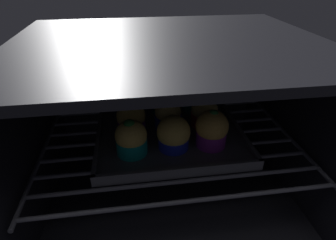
% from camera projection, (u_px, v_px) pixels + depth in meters
% --- Properties ---
extents(oven_cavity, '(0.59, 0.47, 0.37)m').
position_uv_depth(oven_cavity, '(167.00, 115.00, 0.64)').
color(oven_cavity, black).
rests_on(oven_cavity, ground).
extents(oven_rack, '(0.55, 0.42, 0.01)m').
position_uv_depth(oven_rack, '(169.00, 138.00, 0.62)').
color(oven_rack, '#51515B').
rests_on(oven_rack, oven_cavity).
extents(baking_tray, '(0.32, 0.32, 0.02)m').
position_uv_depth(baking_tray, '(168.00, 129.00, 0.63)').
color(baking_tray, '#4C4C51').
rests_on(baking_tray, oven_rack).
extents(muffin_row0_col0, '(0.06, 0.06, 0.08)m').
position_uv_depth(muffin_row0_col0, '(131.00, 138.00, 0.53)').
color(muffin_row0_col0, '#0C8C84').
rests_on(muffin_row0_col0, baking_tray).
extents(muffin_row0_col1, '(0.07, 0.07, 0.07)m').
position_uv_depth(muffin_row0_col1, '(175.00, 134.00, 0.54)').
color(muffin_row0_col1, '#1928B7').
rests_on(muffin_row0_col1, baking_tray).
extents(muffin_row0_col2, '(0.07, 0.07, 0.08)m').
position_uv_depth(muffin_row0_col2, '(212.00, 129.00, 0.55)').
color(muffin_row0_col2, '#7A238C').
rests_on(muffin_row0_col2, baking_tray).
extents(muffin_row1_col0, '(0.06, 0.06, 0.08)m').
position_uv_depth(muffin_row1_col0, '(131.00, 118.00, 0.60)').
color(muffin_row1_col0, '#7A238C').
rests_on(muffin_row1_col0, baking_tray).
extents(muffin_row1_col1, '(0.06, 0.06, 0.07)m').
position_uv_depth(muffin_row1_col1, '(168.00, 115.00, 0.61)').
color(muffin_row1_col1, '#1928B7').
rests_on(muffin_row1_col1, baking_tray).
extents(muffin_row1_col2, '(0.06, 0.06, 0.07)m').
position_uv_depth(muffin_row1_col2, '(204.00, 112.00, 0.62)').
color(muffin_row1_col2, red).
rests_on(muffin_row1_col2, baking_tray).
extents(muffin_row2_col0, '(0.06, 0.06, 0.07)m').
position_uv_depth(muffin_row2_col0, '(131.00, 101.00, 0.67)').
color(muffin_row2_col0, '#1928B7').
rests_on(muffin_row2_col0, baking_tray).
extents(muffin_row2_col1, '(0.06, 0.06, 0.07)m').
position_uv_depth(muffin_row2_col1, '(163.00, 98.00, 0.68)').
color(muffin_row2_col1, '#0C8C84').
rests_on(muffin_row2_col1, baking_tray).
extents(muffin_row2_col2, '(0.07, 0.07, 0.07)m').
position_uv_depth(muffin_row2_col2, '(194.00, 98.00, 0.68)').
color(muffin_row2_col2, '#0C8C84').
rests_on(muffin_row2_col2, baking_tray).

